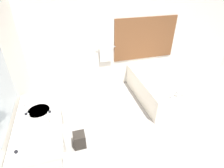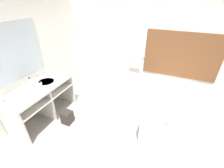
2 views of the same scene
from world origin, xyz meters
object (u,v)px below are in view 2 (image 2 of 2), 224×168
Objects in this scene: bathtub at (169,109)px; water_bottle_1 at (41,87)px; soap_dispenser at (25,87)px; water_bottle_3 at (0,99)px; waste_bin at (67,117)px; water_bottle_2 at (31,83)px.

bathtub is 2.76m from water_bottle_1.
water_bottle_1 is 1.12× the size of soap_dispenser.
water_bottle_1 is at bearing 18.97° from soap_dispenser.
waste_bin is (0.71, 0.74, -0.81)m from water_bottle_3.
water_bottle_3 is at bearing -93.62° from water_bottle_2.
water_bottle_1 reaches higher than soap_dispenser.
water_bottle_2 is 1.06m from waste_bin.
water_bottle_3 is at bearing -95.70° from soap_dispenser.
water_bottle_1 is at bearing -154.65° from bathtub.
soap_dispenser is at bearing 84.30° from water_bottle_3.
water_bottle_3 is at bearing -122.04° from water_bottle_1.
water_bottle_1 is 0.99× the size of water_bottle_2.
water_bottle_1 is 0.33m from soap_dispenser.
soap_dispenser is (-0.31, -0.11, -0.02)m from water_bottle_1.
water_bottle_3 is 1.30m from waste_bin.
bathtub is at bearing 22.00° from water_bottle_2.
soap_dispenser is at bearing -161.03° from water_bottle_1.
water_bottle_2 is at bearing -158.00° from bathtub.
waste_bin is (0.67, 0.13, -0.81)m from water_bottle_2.
bathtub reaches higher than waste_bin.
bathtub is 2.30m from waste_bin.
soap_dispenser is (-2.74, -1.26, 0.63)m from bathtub.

